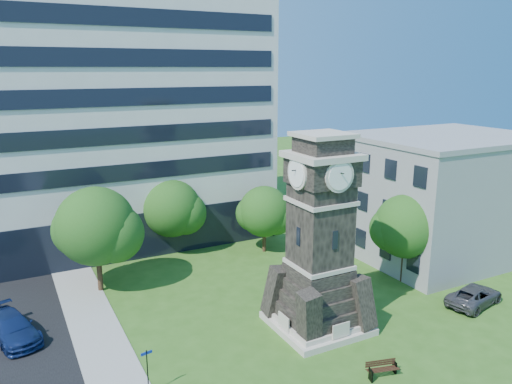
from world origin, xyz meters
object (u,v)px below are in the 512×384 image
car_street_north (12,327)px  street_sign (147,367)px  park_bench (382,368)px  car_east_lot (474,296)px  clock_tower (319,247)px

car_street_north → street_sign: size_ratio=2.13×
car_street_north → park_bench: (17.15, -13.12, -0.29)m
car_street_north → car_east_lot: size_ratio=1.11×
car_street_north → street_sign: bearing=-74.3°
car_east_lot → street_sign: bearing=76.0°
clock_tower → car_street_north: size_ratio=2.34×
clock_tower → car_east_lot: (11.23, -2.54, -4.63)m
car_east_lot → street_sign: street_sign is taller
car_east_lot → park_bench: (-11.18, -3.43, -0.18)m
car_street_north → clock_tower: bearing=-40.0°
park_bench → street_sign: size_ratio=0.70×
clock_tower → car_east_lot: size_ratio=2.60×
street_sign → park_bench: bearing=-30.1°
clock_tower → car_east_lot: clock_tower is taller
clock_tower → park_bench: size_ratio=7.11×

